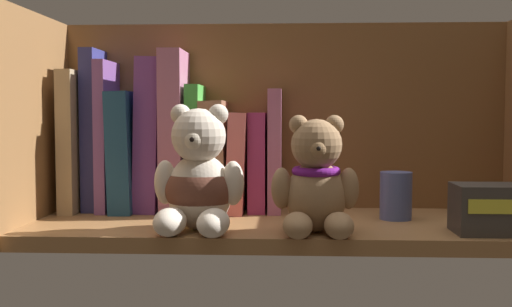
% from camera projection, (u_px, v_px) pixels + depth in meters
% --- Properties ---
extents(shelf_board, '(0.69, 0.25, 0.02)m').
position_uv_depth(shelf_board, '(282.00, 228.00, 0.87)').
color(shelf_board, olive).
rests_on(shelf_board, ground).
extents(shelf_back_panel, '(0.71, 0.01, 0.31)m').
position_uv_depth(shelf_back_panel, '(283.00, 122.00, 0.99)').
color(shelf_back_panel, brown).
rests_on(shelf_back_panel, ground).
extents(shelf_side_panel_left, '(0.02, 0.28, 0.31)m').
position_uv_depth(shelf_side_panel_left, '(32.00, 124.00, 0.88)').
color(shelf_side_panel_left, olive).
rests_on(shelf_side_panel_left, ground).
extents(book_0, '(0.02, 0.14, 0.21)m').
position_uv_depth(book_0, '(80.00, 141.00, 0.97)').
color(book_0, tan).
rests_on(book_0, shelf_board).
extents(book_1, '(0.02, 0.09, 0.25)m').
position_uv_depth(book_1, '(96.00, 130.00, 0.97)').
color(book_1, navy).
rests_on(book_1, shelf_board).
extents(book_2, '(0.02, 0.12, 0.23)m').
position_uv_depth(book_2, '(110.00, 136.00, 0.97)').
color(book_2, '#7E4E94').
rests_on(book_2, shelf_board).
extents(book_3, '(0.04, 0.14, 0.18)m').
position_uv_depth(book_3, '(129.00, 151.00, 0.97)').
color(book_3, navy).
rests_on(book_3, shelf_board).
extents(book_4, '(0.04, 0.11, 0.23)m').
position_uv_depth(book_4, '(153.00, 135.00, 0.96)').
color(book_4, '#723C8B').
rests_on(book_4, shelf_board).
extents(book_5, '(0.03, 0.13, 0.24)m').
position_uv_depth(book_5, '(177.00, 131.00, 0.96)').
color(book_5, '#B0678A').
rests_on(book_5, shelf_board).
extents(book_6, '(0.02, 0.12, 0.19)m').
position_uv_depth(book_6, '(196.00, 148.00, 0.96)').
color(book_6, green).
rests_on(book_6, shelf_board).
extents(book_7, '(0.04, 0.13, 0.17)m').
position_uv_depth(book_7, '(217.00, 156.00, 0.96)').
color(book_7, '#99674B').
rests_on(book_7, shelf_board).
extents(book_8, '(0.03, 0.13, 0.15)m').
position_uv_depth(book_8, '(239.00, 162.00, 0.96)').
color(book_8, '#CE6363').
rests_on(book_8, shelf_board).
extents(book_9, '(0.03, 0.10, 0.15)m').
position_uv_depth(book_9, '(258.00, 162.00, 0.96)').
color(book_9, '#9C2D62').
rests_on(book_9, shelf_board).
extents(book_10, '(0.02, 0.11, 0.19)m').
position_uv_depth(book_10, '(275.00, 150.00, 0.96)').
color(book_10, '#AE5F85').
rests_on(book_10, shelf_board).
extents(teddy_bear_larger, '(0.12, 0.12, 0.16)m').
position_uv_depth(teddy_bear_larger, '(199.00, 181.00, 0.79)').
color(teddy_bear_larger, beige).
rests_on(teddy_bear_larger, shelf_board).
extents(teddy_bear_smaller, '(0.11, 0.11, 0.15)m').
position_uv_depth(teddy_bear_smaller, '(316.00, 183.00, 0.77)').
color(teddy_bear_smaller, '#93704C').
rests_on(teddy_bear_smaller, shelf_board).
extents(pillar_candle, '(0.04, 0.04, 0.07)m').
position_uv_depth(pillar_candle, '(396.00, 196.00, 0.88)').
color(pillar_candle, '#4C5B99').
rests_on(pillar_candle, shelf_board).
extents(small_product_box, '(0.10, 0.07, 0.06)m').
position_uv_depth(small_product_box, '(496.00, 209.00, 0.77)').
color(small_product_box, '#38332D').
rests_on(small_product_box, shelf_board).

